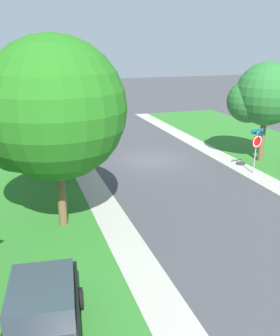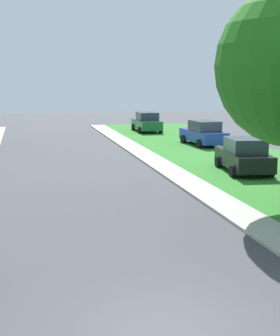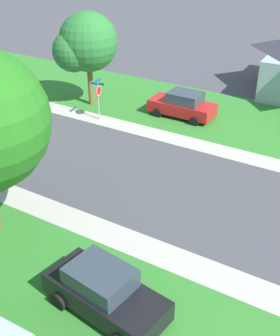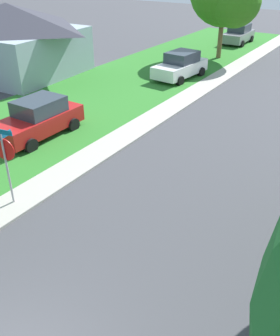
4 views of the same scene
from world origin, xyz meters
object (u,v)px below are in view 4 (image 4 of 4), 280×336
Objects in this scene: stop_sign_far_corner at (5,154)px; car_grey_across_road at (238,34)px; car_red_far_down_street at (38,119)px; car_white_driveway_right at (180,66)px; house_left_setback at (11,38)px.

car_grey_across_road is (-2.88, 28.99, -1.01)m from stop_sign_far_corner.
car_grey_across_road and car_red_far_down_street have the same top height.
stop_sign_far_corner is 29.15m from car_grey_across_road.
stop_sign_far_corner reaches higher than car_white_driveway_right.
car_grey_across_road is 0.46× the size of house_left_setback.
car_red_far_down_street is at bearing 126.73° from stop_sign_far_corner.
stop_sign_far_corner reaches higher than car_grey_across_road.
car_white_driveway_right is (0.72, -12.88, 0.00)m from car_grey_across_road.
stop_sign_far_corner is at bearing -84.33° from car_grey_across_road.
car_white_driveway_right is at bearing 97.62° from stop_sign_far_corner.
house_left_setback is at bearing 144.29° from car_red_far_down_street.
house_left_setback is at bearing 138.65° from stop_sign_far_corner.
house_left_setback is at bearing -118.28° from car_grey_across_road.
house_left_setback is (-12.54, 11.04, 0.49)m from stop_sign_far_corner.
house_left_setback reaches higher than car_red_far_down_street.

